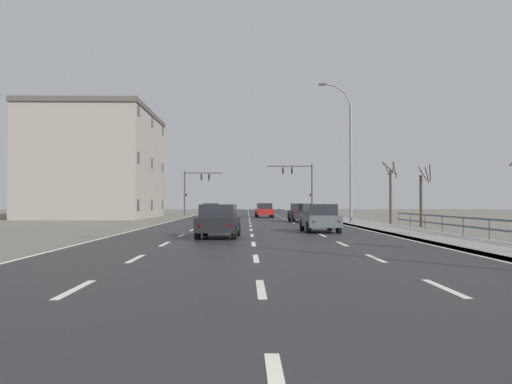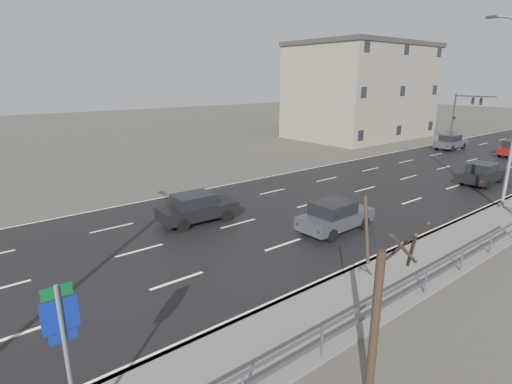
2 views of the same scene
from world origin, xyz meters
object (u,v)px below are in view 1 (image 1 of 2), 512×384
(traffic_signal_left, at_px, (194,185))
(car_far_left, at_px, (264,210))
(car_mid_centre, at_px, (219,221))
(traffic_signal_right, at_px, (301,180))
(car_near_left, at_px, (211,210))
(street_lamp_midground, at_px, (349,155))
(car_near_right, at_px, (320,218))
(car_distant, at_px, (301,213))
(brick_building, at_px, (97,165))

(traffic_signal_left, xyz_separation_m, car_far_left, (8.39, -6.89, -3.01))
(car_mid_centre, bearing_deg, traffic_signal_right, 81.89)
(car_mid_centre, height_order, car_near_left, same)
(street_lamp_midground, distance_m, car_near_right, 11.75)
(traffic_signal_right, bearing_deg, car_far_left, -122.44)
(car_near_left, bearing_deg, car_near_right, -73.66)
(street_lamp_midground, xyz_separation_m, car_distant, (-3.10, 5.05, -4.43))
(street_lamp_midground, bearing_deg, car_distant, 121.55)
(car_near_left, distance_m, brick_building, 13.34)
(traffic_signal_left, distance_m, car_mid_centre, 40.76)
(car_distant, relative_size, car_near_left, 1.02)
(car_far_left, height_order, brick_building, brick_building)
(car_near_right, bearing_deg, traffic_signal_left, 104.52)
(street_lamp_midground, relative_size, car_near_left, 2.60)
(car_near_right, xyz_separation_m, car_mid_centre, (-5.38, -4.69, 0.00))
(car_mid_centre, bearing_deg, street_lamp_midground, 61.95)
(car_far_left, bearing_deg, street_lamp_midground, -75.73)
(car_distant, xyz_separation_m, car_mid_centre, (-5.92, -20.00, 0.00))
(car_mid_centre, relative_size, brick_building, 0.24)
(car_near_left, bearing_deg, brick_building, 179.01)
(car_distant, distance_m, brick_building, 25.00)
(traffic_signal_right, bearing_deg, street_lamp_midground, -87.99)
(traffic_signal_right, bearing_deg, traffic_signal_left, -176.73)
(car_mid_centre, distance_m, brick_building, 36.45)
(street_lamp_midground, xyz_separation_m, car_mid_centre, (-9.02, -14.95, -4.43))
(street_lamp_midground, relative_size, car_distant, 2.55)
(traffic_signal_left, relative_size, car_far_left, 1.32)
(street_lamp_midground, distance_m, traffic_signal_right, 26.16)
(street_lamp_midground, relative_size, traffic_signal_left, 1.93)
(car_distant, bearing_deg, car_far_left, 98.32)
(street_lamp_midground, height_order, car_near_right, street_lamp_midground)
(traffic_signal_right, distance_m, car_far_left, 9.77)
(street_lamp_midground, distance_m, car_distant, 7.39)
(car_distant, distance_m, car_far_left, 13.70)
(car_distant, bearing_deg, brick_building, 145.29)
(car_near_right, xyz_separation_m, car_far_left, (-2.14, 28.74, 0.00))
(car_near_left, bearing_deg, car_mid_centre, -85.06)
(street_lamp_midground, bearing_deg, brick_building, 143.16)
(car_near_right, bearing_deg, brick_building, 123.81)
(car_distant, xyz_separation_m, car_near_left, (-8.47, 12.57, 0.00))
(car_near_right, height_order, car_mid_centre, same)
(traffic_signal_right, bearing_deg, car_near_left, -141.38)
(street_lamp_midground, xyz_separation_m, traffic_signal_left, (-14.17, 25.37, -1.41))
(traffic_signal_left, relative_size, brick_building, 0.32)
(car_far_left, xyz_separation_m, car_mid_centre, (-3.24, -33.43, 0.00))
(car_far_left, relative_size, brick_building, 0.24)
(traffic_signal_right, height_order, traffic_signal_left, traffic_signal_right)
(traffic_signal_left, bearing_deg, car_distant, -61.43)
(street_lamp_midground, relative_size, car_near_right, 2.57)
(car_near_left, bearing_deg, car_distant, -55.57)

